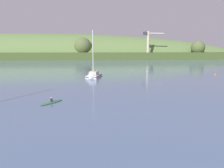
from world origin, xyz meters
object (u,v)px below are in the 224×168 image
Objects in this scene: mooring_buoy_foreground at (215,75)px; dockside_crane at (148,45)px; sailboat_far_left at (93,77)px; canoe_with_paddler at (52,102)px.

dockside_crane is at bearing 89.04° from mooring_buoy_foreground.
dockside_crane is 124.97m from sailboat_far_left.
mooring_buoy_foreground is (44.10, 35.48, -0.09)m from canoe_with_paddler.
sailboat_far_left is 3.67× the size of canoe_with_paddler.
dockside_crane is 111.79m from mooring_buoy_foreground.
canoe_with_paddler is at bearing -141.19° from mooring_buoy_foreground.
sailboat_far_left is 21.99× the size of mooring_buoy_foreground.
canoe_with_paddler is (-45.97, -146.64, -11.59)m from dockside_crane.
mooring_buoy_foreground is at bearing 110.06° from sailboat_far_left.
canoe_with_paddler is at bearing -115.65° from dockside_crane.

